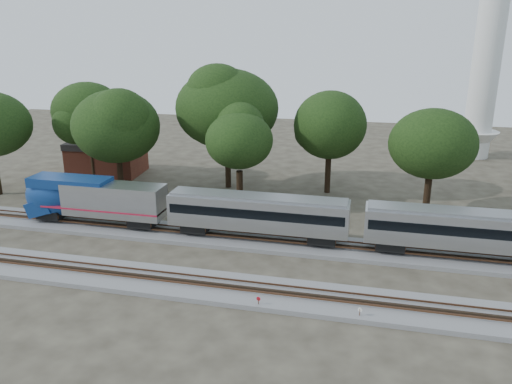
{
  "coord_description": "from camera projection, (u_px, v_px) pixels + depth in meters",
  "views": [
    {
      "loc": [
        10.68,
        -38.21,
        19.77
      ],
      "look_at": [
        0.49,
        5.0,
        5.56
      ],
      "focal_mm": 35.0,
      "sensor_mm": 36.0,
      "label": 1
    }
  ],
  "objects": [
    {
      "name": "tree_5",
      "position": [
        330.0,
        125.0,
        62.11
      ],
      "size": [
        8.95,
        8.95,
        12.62
      ],
      "color": "black",
      "rests_on": "ground"
    },
    {
      "name": "switch_stand_white",
      "position": [
        360.0,
        312.0,
        35.73
      ],
      "size": [
        0.32,
        0.15,
        1.03
      ],
      "rotation": [
        0.0,
        0.0,
        -0.37
      ],
      "color": "#512D19",
      "rests_on": "ground"
    },
    {
      "name": "brick_building",
      "position": [
        107.0,
        157.0,
        72.82
      ],
      "size": [
        10.69,
        7.97,
        4.87
      ],
      "rotation": [
        0.0,
        0.0,
        0.08
      ],
      "color": "brown",
      "rests_on": "ground"
    },
    {
      "name": "ground",
      "position": [
        238.0,
        269.0,
        43.78
      ],
      "size": [
        160.0,
        160.0,
        0.0
      ],
      "primitive_type": "plane",
      "color": "#383328",
      "rests_on": "ground"
    },
    {
      "name": "switch_stand_red",
      "position": [
        258.0,
        301.0,
        37.22
      ],
      "size": [
        0.32,
        0.06,
        1.01
      ],
      "rotation": [
        0.0,
        0.0,
        -0.08
      ],
      "color": "#512D19",
      "rests_on": "ground"
    },
    {
      "name": "tree_1",
      "position": [
        88.0,
        111.0,
        67.66
      ],
      "size": [
        9.75,
        9.75,
        13.75
      ],
      "color": "black",
      "rests_on": "ground"
    },
    {
      "name": "track_near",
      "position": [
        224.0,
        288.0,
        40.01
      ],
      "size": [
        160.0,
        5.0,
        0.73
      ],
      "color": "slate",
      "rests_on": "ground"
    },
    {
      "name": "switch_lever",
      "position": [
        315.0,
        313.0,
        36.56
      ],
      "size": [
        0.52,
        0.33,
        0.3
      ],
      "primitive_type": "cube",
      "rotation": [
        0.0,
        0.0,
        -0.05
      ],
      "color": "#512D19",
      "rests_on": "ground"
    },
    {
      "name": "tree_6",
      "position": [
        433.0,
        144.0,
        55.48
      ],
      "size": [
        8.09,
        8.09,
        11.41
      ],
      "color": "black",
      "rests_on": "ground"
    },
    {
      "name": "tree_3",
      "position": [
        227.0,
        109.0,
        63.8
      ],
      "size": [
        10.66,
        10.66,
        15.03
      ],
      "color": "black",
      "rests_on": "ground"
    },
    {
      "name": "tree_2",
      "position": [
        116.0,
        127.0,
        61.35
      ],
      "size": [
        8.91,
        8.91,
        12.56
      ],
      "color": "black",
      "rests_on": "ground"
    },
    {
      "name": "tree_4",
      "position": [
        239.0,
        141.0,
        57.57
      ],
      "size": [
        8.02,
        8.02,
        11.31
      ],
      "color": "black",
      "rests_on": "ground"
    },
    {
      "name": "track_far",
      "position": [
        254.0,
        240.0,
        49.28
      ],
      "size": [
        160.0,
        5.0,
        0.73
      ],
      "color": "slate",
      "rests_on": "ground"
    }
  ]
}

